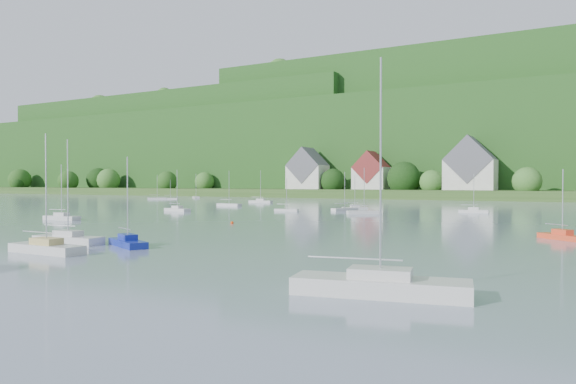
{
  "coord_description": "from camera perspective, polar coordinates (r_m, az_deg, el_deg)",
  "views": [
    {
      "loc": [
        38.98,
        2.24,
        5.45
      ],
      "look_at": [
        -1.42,
        75.0,
        4.0
      ],
      "focal_mm": 33.69,
      "sensor_mm": 36.0,
      "label": 1
    }
  ],
  "objects": [
    {
      "name": "village_building_0",
      "position": [
        207.32,
        2.08,
        2.12
      ],
      "size": [
        14.0,
        10.4,
        16.0
      ],
      "color": "beige",
      "rests_on": "far_shore_strip"
    },
    {
      "name": "mooring_buoy_1",
      "position": [
        48.72,
        -22.23,
        -5.5
      ],
      "size": [
        0.38,
        0.38,
        0.38
      ],
      "primitive_type": "sphere",
      "color": "white",
      "rests_on": "ground"
    },
    {
      "name": "near_sailboat_1",
      "position": [
        48.22,
        -16.56,
        -5.03
      ],
      "size": [
        5.79,
        3.91,
        7.65
      ],
      "rotation": [
        0.0,
        0.0,
        -0.45
      ],
      "color": "#162697",
      "rests_on": "ground"
    },
    {
      "name": "far_shore_strip",
      "position": [
        201.6,
        17.89,
        -0.17
      ],
      "size": [
        600.0,
        60.0,
        3.0
      ],
      "primitive_type": "cube",
      "color": "#2A491B",
      "rests_on": "ground"
    },
    {
      "name": "far_sailboat_cluster",
      "position": [
        121.21,
        11.15,
        -1.42
      ],
      "size": [
        191.07,
        74.79,
        8.71
      ],
      "color": "silver",
      "rests_on": "ground"
    },
    {
      "name": "village_building_1",
      "position": [
        199.11,
        8.77,
        1.94
      ],
      "size": [
        12.0,
        9.36,
        14.0
      ],
      "color": "beige",
      "rests_on": "far_shore_strip"
    },
    {
      "name": "mooring_buoy_2",
      "position": [
        33.01,
        11.45,
        -8.53
      ],
      "size": [
        0.5,
        0.5,
        0.5
      ],
      "primitive_type": "sphere",
      "color": "#E53C08",
      "rests_on": "ground"
    },
    {
      "name": "near_sailboat_4",
      "position": [
        26.73,
        9.71,
        -9.6
      ],
      "size": [
        8.78,
        4.0,
        11.45
      ],
      "rotation": [
        0.0,
        0.0,
        0.2
      ],
      "color": "silver",
      "rests_on": "ground"
    },
    {
      "name": "mooring_buoy_3",
      "position": [
        71.96,
        -5.92,
        -3.35
      ],
      "size": [
        0.42,
        0.42,
        0.42
      ],
      "primitive_type": "sphere",
      "color": "#E53C08",
      "rests_on": "ground"
    },
    {
      "name": "near_sailboat_6",
      "position": [
        85.46,
        -22.78,
        -2.44
      ],
      "size": [
        6.07,
        1.98,
        8.09
      ],
      "rotation": [
        0.0,
        0.0,
        0.05
      ],
      "color": "silver",
      "rests_on": "ground"
    },
    {
      "name": "forested_ridge",
      "position": [
        269.67,
        20.83,
        4.64
      ],
      "size": [
        620.0,
        181.22,
        69.89
      ],
      "color": "#154014",
      "rests_on": "ground"
    },
    {
      "name": "village_building_2",
      "position": [
        188.9,
        18.69,
        2.41
      ],
      "size": [
        16.0,
        11.44,
        18.0
      ],
      "color": "beige",
      "rests_on": "far_shore_strip"
    },
    {
      "name": "near_sailboat_5",
      "position": [
        57.93,
        26.98,
        -4.11
      ],
      "size": [
        4.64,
        4.38,
        6.73
      ],
      "rotation": [
        0.0,
        0.0,
        -0.73
      ],
      "color": "#E04522",
      "rests_on": "ground"
    },
    {
      "name": "near_sailboat_2",
      "position": [
        45.86,
        -24.13,
        -5.32
      ],
      "size": [
        6.86,
        2.01,
        9.23
      ],
      "rotation": [
        0.0,
        0.0,
        -0.01
      ],
      "color": "silver",
      "rests_on": "ground"
    },
    {
      "name": "near_sailboat_3",
      "position": [
        52.12,
        -22.19,
        -4.56
      ],
      "size": [
        7.0,
        2.37,
        9.3
      ],
      "rotation": [
        0.0,
        0.0,
        0.06
      ],
      "color": "silver",
      "rests_on": "ground"
    }
  ]
}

